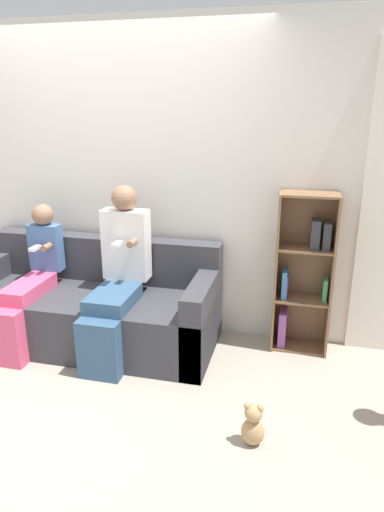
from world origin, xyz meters
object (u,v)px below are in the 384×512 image
object	(u,v)px
teddy_bear	(253,425)
bookshelf	(303,274)
couch	(92,308)
child_seated	(31,279)
adult_seated	(118,273)

from	to	relation	value
teddy_bear	bookshelf	bearing A→B (deg)	79.54
teddy_bear	couch	bearing A→B (deg)	146.78
couch	bookshelf	world-z (taller)	bookshelf
child_seated	adult_seated	bearing A→B (deg)	3.43
bookshelf	teddy_bear	distance (m)	1.37
couch	child_seated	bearing A→B (deg)	-161.11
adult_seated	couch	bearing A→B (deg)	159.81
bookshelf	teddy_bear	bearing A→B (deg)	-100.46
teddy_bear	child_seated	bearing A→B (deg)	157.14
couch	teddy_bear	size ratio (longest dim) A/B	7.41
adult_seated	child_seated	size ratio (longest dim) A/B	1.17
adult_seated	teddy_bear	world-z (taller)	adult_seated
adult_seated	child_seated	xyz separation A→B (m)	(-0.73, -0.04, -0.10)
couch	adult_seated	bearing A→B (deg)	-20.19
couch	adult_seated	distance (m)	0.49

